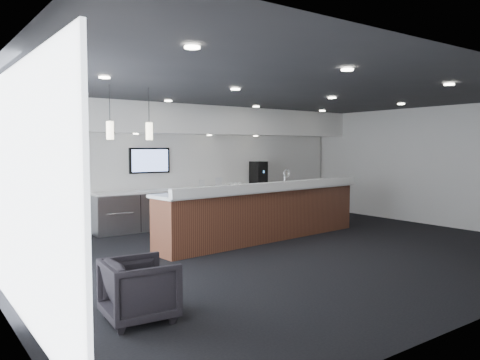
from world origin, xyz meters
TOP-DOWN VIEW (x-y plane):
  - ground at (0.00, 0.00)m, footprint 10.00×10.00m
  - ceiling at (0.00, 0.00)m, footprint 10.00×8.00m
  - back_wall at (0.00, 4.00)m, footprint 10.00×0.02m
  - right_wall at (5.00, 0.00)m, footprint 0.02×8.00m
  - soffit_bulkhead at (0.00, 3.55)m, footprint 10.00×0.90m
  - alcove_panel at (0.00, 3.97)m, footprint 9.80×0.06m
  - back_credenza at (-0.00, 3.64)m, footprint 5.06×0.66m
  - wall_tv at (-1.00, 3.91)m, footprint 1.05×0.08m
  - pendant_left at (-2.40, 0.80)m, footprint 0.12×0.12m
  - pendant_right at (-3.10, 0.80)m, footprint 0.12×0.12m
  - ceiling_can_lights at (0.00, 0.00)m, footprint 7.00×5.00m
  - service_counter at (0.33, 1.08)m, footprint 5.28×1.35m
  - coffee_machine at (2.20, 3.67)m, footprint 0.37×0.49m
  - info_sign_left at (0.27, 3.54)m, footprint 0.14×0.03m
  - info_sign_right at (0.75, 3.51)m, footprint 0.18×0.03m
  - armchair at (-3.77, -1.73)m, footprint 0.84×0.82m
  - lounge_guest at (-4.49, -0.96)m, footprint 0.68×0.70m
  - cup_0 at (1.45, 3.52)m, footprint 0.09×0.09m
  - cup_1 at (1.31, 3.52)m, footprint 0.13×0.13m
  - cup_2 at (1.17, 3.52)m, footprint 0.11×0.11m
  - cup_3 at (1.03, 3.52)m, footprint 0.12×0.12m

SIDE VIEW (x-z plane):
  - ground at x=0.00m, z-range 0.00..0.00m
  - armchair at x=-3.77m, z-range 0.00..0.71m
  - back_credenza at x=0.00m, z-range 0.00..0.95m
  - service_counter at x=0.33m, z-range -0.17..1.32m
  - lounge_guest at x=-4.49m, z-range 0.00..1.62m
  - cup_0 at x=1.45m, z-range 0.95..1.03m
  - cup_1 at x=1.31m, z-range 0.95..1.03m
  - cup_2 at x=1.17m, z-range 0.95..1.03m
  - cup_3 at x=1.03m, z-range 0.95..1.03m
  - info_sign_left at x=0.27m, z-range 0.95..1.15m
  - info_sign_right at x=0.75m, z-range 0.95..1.19m
  - coffee_machine at x=2.20m, z-range 0.95..1.57m
  - back_wall at x=0.00m, z-range 0.00..3.00m
  - right_wall at x=5.00m, z-range 0.00..3.00m
  - alcove_panel at x=0.00m, z-range 0.90..2.30m
  - wall_tv at x=-1.00m, z-range 1.34..1.96m
  - pendant_left at x=-2.40m, z-range 2.10..2.40m
  - pendant_right at x=-3.10m, z-range 2.10..2.40m
  - soffit_bulkhead at x=0.00m, z-range 2.30..3.00m
  - ceiling_can_lights at x=0.00m, z-range 2.96..2.98m
  - ceiling at x=0.00m, z-range 2.99..3.01m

